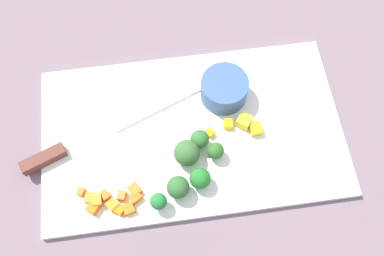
% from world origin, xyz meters
% --- Properties ---
extents(ground_plane, '(4.00, 4.00, 0.00)m').
position_xyz_m(ground_plane, '(0.00, 0.00, 0.00)').
color(ground_plane, slate).
extents(cutting_board, '(0.52, 0.30, 0.01)m').
position_xyz_m(cutting_board, '(0.00, 0.00, 0.01)').
color(cutting_board, white).
rests_on(cutting_board, ground_plane).
extents(prep_bowl, '(0.08, 0.08, 0.05)m').
position_xyz_m(prep_bowl, '(0.06, 0.06, 0.03)').
color(prep_bowl, '#385A92').
rests_on(prep_bowl, cutting_board).
extents(chef_knife, '(0.32, 0.15, 0.02)m').
position_xyz_m(chef_knife, '(-0.19, 0.00, 0.02)').
color(chef_knife, silver).
rests_on(chef_knife, cutting_board).
extents(carrot_dice_0, '(0.02, 0.02, 0.01)m').
position_xyz_m(carrot_dice_0, '(-0.18, -0.10, 0.02)').
color(carrot_dice_0, orange).
rests_on(carrot_dice_0, cutting_board).
extents(carrot_dice_1, '(0.02, 0.02, 0.01)m').
position_xyz_m(carrot_dice_1, '(-0.13, -0.10, 0.02)').
color(carrot_dice_1, orange).
rests_on(carrot_dice_1, cutting_board).
extents(carrot_dice_2, '(0.02, 0.02, 0.01)m').
position_xyz_m(carrot_dice_2, '(-0.11, -0.11, 0.02)').
color(carrot_dice_2, orange).
rests_on(carrot_dice_2, cutting_board).
extents(carrot_dice_3, '(0.02, 0.02, 0.01)m').
position_xyz_m(carrot_dice_3, '(-0.19, -0.08, 0.02)').
color(carrot_dice_3, orange).
rests_on(carrot_dice_3, cutting_board).
extents(carrot_dice_4, '(0.02, 0.02, 0.01)m').
position_xyz_m(carrot_dice_4, '(-0.11, -0.09, 0.02)').
color(carrot_dice_4, orange).
rests_on(carrot_dice_4, cutting_board).
extents(carrot_dice_5, '(0.02, 0.02, 0.02)m').
position_xyz_m(carrot_dice_5, '(-0.17, -0.10, 0.02)').
color(carrot_dice_5, orange).
rests_on(carrot_dice_5, cutting_board).
extents(carrot_dice_6, '(0.02, 0.02, 0.01)m').
position_xyz_m(carrot_dice_6, '(-0.13, -0.12, 0.02)').
color(carrot_dice_6, orange).
rests_on(carrot_dice_6, cutting_board).
extents(carrot_dice_7, '(0.02, 0.02, 0.01)m').
position_xyz_m(carrot_dice_7, '(-0.14, -0.11, 0.02)').
color(carrot_dice_7, orange).
rests_on(carrot_dice_7, cutting_board).
extents(carrot_dice_8, '(0.02, 0.02, 0.01)m').
position_xyz_m(carrot_dice_8, '(-0.12, -0.12, 0.02)').
color(carrot_dice_8, orange).
rests_on(carrot_dice_8, cutting_board).
extents(carrot_dice_9, '(0.02, 0.02, 0.01)m').
position_xyz_m(carrot_dice_9, '(-0.15, -0.10, 0.02)').
color(carrot_dice_9, orange).
rests_on(carrot_dice_9, cutting_board).
extents(carrot_dice_10, '(0.02, 0.02, 0.01)m').
position_xyz_m(carrot_dice_10, '(-0.17, -0.12, 0.02)').
color(carrot_dice_10, orange).
rests_on(carrot_dice_10, cutting_board).
extents(pepper_dice_0, '(0.02, 0.02, 0.01)m').
position_xyz_m(pepper_dice_0, '(0.03, -0.01, 0.02)').
color(pepper_dice_0, yellow).
rests_on(pepper_dice_0, cutting_board).
extents(pepper_dice_1, '(0.02, 0.02, 0.01)m').
position_xyz_m(pepper_dice_1, '(0.06, -0.00, 0.02)').
color(pepper_dice_1, yellow).
rests_on(pepper_dice_1, cutting_board).
extents(pepper_dice_2, '(0.03, 0.03, 0.02)m').
position_xyz_m(pepper_dice_2, '(0.09, -0.00, 0.02)').
color(pepper_dice_2, yellow).
rests_on(pepper_dice_2, cutting_board).
extents(pepper_dice_3, '(0.02, 0.02, 0.02)m').
position_xyz_m(pepper_dice_3, '(0.11, -0.02, 0.02)').
color(pepper_dice_3, yellow).
rests_on(pepper_dice_3, cutting_board).
extents(broccoli_floret_0, '(0.03, 0.03, 0.04)m').
position_xyz_m(broccoli_floret_0, '(-0.07, -0.12, 0.03)').
color(broccoli_floret_0, '#97AC5D').
rests_on(broccoli_floret_0, cutting_board).
extents(broccoli_floret_1, '(0.03, 0.03, 0.04)m').
position_xyz_m(broccoli_floret_1, '(0.01, -0.03, 0.03)').
color(broccoli_floret_1, '#94B569').
rests_on(broccoli_floret_1, cutting_board).
extents(broccoli_floret_2, '(0.04, 0.04, 0.04)m').
position_xyz_m(broccoli_floret_2, '(-0.04, -0.10, 0.04)').
color(broccoli_floret_2, '#91B365').
rests_on(broccoli_floret_2, cutting_board).
extents(broccoli_floret_3, '(0.04, 0.04, 0.04)m').
position_xyz_m(broccoli_floret_3, '(-0.01, -0.05, 0.03)').
color(broccoli_floret_3, '#8FAB6C').
rests_on(broccoli_floret_3, cutting_board).
extents(broccoli_floret_4, '(0.03, 0.03, 0.04)m').
position_xyz_m(broccoli_floret_4, '(-0.00, -0.09, 0.03)').
color(broccoli_floret_4, '#97AA6C').
rests_on(broccoli_floret_4, cutting_board).
extents(broccoli_floret_5, '(0.03, 0.03, 0.03)m').
position_xyz_m(broccoli_floret_5, '(0.03, -0.05, 0.03)').
color(broccoli_floret_5, '#8BB95D').
rests_on(broccoli_floret_5, cutting_board).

